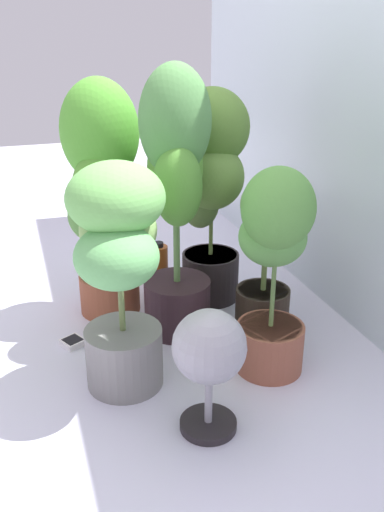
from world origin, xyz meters
TOP-DOWN VIEW (x-y plane):
  - ground_plane at (0.00, 0.00)m, footprint 8.00×8.00m
  - mylar_back_wall at (0.00, 0.86)m, footprint 3.20×0.01m
  - potted_plant_front_left at (-0.29, -0.09)m, footprint 0.41×0.40m
  - potted_plant_back_center at (0.06, 0.48)m, footprint 0.35×0.26m
  - potted_plant_center at (-0.05, 0.15)m, footprint 0.39×0.32m
  - potted_plant_back_left at (-0.27, 0.37)m, footprint 0.44×0.44m
  - potted_plant_front_right at (0.25, -0.13)m, footprint 0.49×0.38m
  - potted_plant_back_right at (0.31, 0.39)m, footprint 0.38×0.34m
  - hygrometer_box at (-0.05, -0.28)m, footprint 0.11×0.11m
  - floor_fan at (0.57, 0.06)m, footprint 0.30×0.30m
  - nutrient_bottle at (-0.44, 0.18)m, footprint 0.09×0.09m

SIDE VIEW (x-z plane):
  - ground_plane at x=0.00m, z-range 0.00..0.00m
  - hygrometer_box at x=-0.05m, z-range 0.00..0.03m
  - nutrient_bottle at x=-0.44m, z-range -0.01..0.22m
  - floor_fan at x=0.57m, z-range 0.07..0.48m
  - potted_plant_back_center at x=0.06m, z-range 0.03..0.67m
  - potted_plant_back_right at x=0.31m, z-range 0.05..0.81m
  - potted_plant_front_right at x=0.25m, z-range 0.08..0.87m
  - potted_plant_back_left at x=-0.27m, z-range 0.10..1.03m
  - potted_plant_front_left at x=-0.29m, z-range 0.09..1.08m
  - potted_plant_center at x=-0.05m, z-range 0.07..1.12m
  - mylar_back_wall at x=0.00m, z-range 0.00..2.00m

